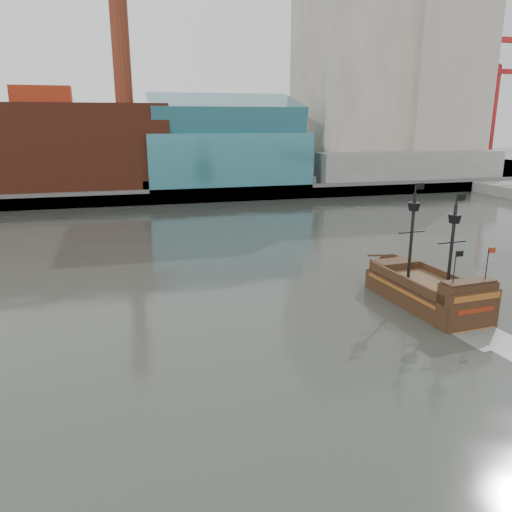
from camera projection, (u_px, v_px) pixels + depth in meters
name	position (u px, v px, depth m)	size (l,w,h in m)	color
ground	(299.00, 368.00, 29.86)	(400.00, 400.00, 0.00)	#2C2E28
promenade_far	(164.00, 179.00, 115.27)	(220.00, 60.00, 2.00)	slate
seawall	(179.00, 196.00, 87.72)	(220.00, 1.00, 2.60)	#4C4C49
skyline	(187.00, 68.00, 103.40)	(149.00, 45.00, 62.00)	brown
crane_a	(492.00, 99.00, 120.85)	(22.50, 4.00, 32.25)	slate
crane_b	(494.00, 115.00, 133.50)	(19.10, 4.00, 26.25)	slate
pirate_ship	(426.00, 294.00, 39.65)	(5.19, 14.00, 10.27)	black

